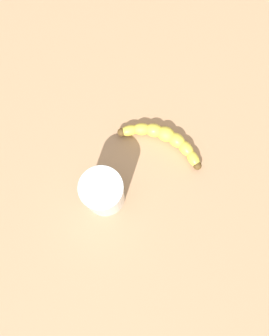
% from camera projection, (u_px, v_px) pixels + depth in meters
% --- Properties ---
extents(wooden_tabletop, '(1.20, 1.20, 0.03)m').
position_uv_depth(wooden_tabletop, '(128.00, 146.00, 0.77)').
color(wooden_tabletop, '#A87E5A').
rests_on(wooden_tabletop, ground).
extents(banana, '(0.21, 0.08, 0.03)m').
position_uv_depth(banana, '(164.00, 138.00, 0.74)').
color(banana, yellow).
rests_on(banana, wooden_tabletop).
extents(smoothie_glass, '(0.09, 0.09, 0.11)m').
position_uv_depth(smoothie_glass, '(103.00, 193.00, 0.67)').
color(smoothie_glass, silver).
rests_on(smoothie_glass, wooden_tabletop).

